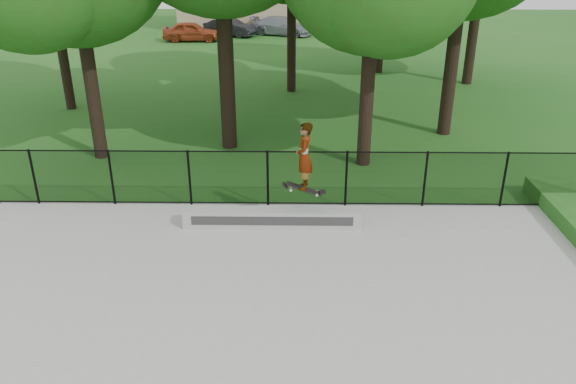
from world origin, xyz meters
name	(u,v)px	position (x,y,z in m)	size (l,w,h in m)	color
ground	(252,363)	(0.00, 0.00, 0.00)	(100.00, 100.00, 0.00)	#1D5919
concrete_slab	(252,362)	(0.00, 0.00, 0.03)	(14.00, 12.00, 0.06)	#A0A19B
grind_ledge	(272,218)	(0.16, 4.70, 0.29)	(4.25, 0.40, 0.45)	#AFB0AB
car_a	(192,31)	(-6.32, 31.35, 0.65)	(1.52, 3.76, 1.29)	#9D3A1C
car_b	(230,27)	(-3.98, 33.47, 0.61)	(1.29, 3.36, 1.22)	black
car_c	(282,26)	(-0.32, 33.99, 0.64)	(1.79, 4.04, 1.28)	gray
skater_airborne	(304,158)	(0.90, 4.58, 1.88)	(0.80, 0.59, 1.77)	black
chainlink_fence	(268,178)	(0.00, 5.90, 0.81)	(16.06, 0.06, 1.50)	black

